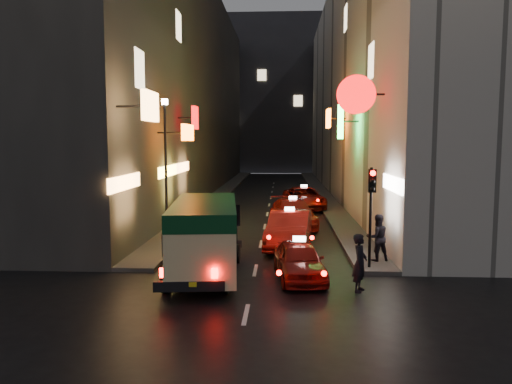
% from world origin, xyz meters
% --- Properties ---
extents(building_left, '(7.54, 52.12, 18.00)m').
position_xyz_m(building_left, '(-8.00, 33.99, 9.00)').
color(building_left, '#3D3A37').
rests_on(building_left, ground).
extents(building_right, '(7.91, 52.00, 18.00)m').
position_xyz_m(building_right, '(8.00, 34.00, 9.00)').
color(building_right, '#A9A39B').
rests_on(building_right, ground).
extents(building_far, '(30.00, 10.00, 22.00)m').
position_xyz_m(building_far, '(0.00, 66.00, 11.00)').
color(building_far, '#323338').
rests_on(building_far, ground).
extents(sidewalk_left, '(1.50, 52.00, 0.15)m').
position_xyz_m(sidewalk_left, '(-4.25, 34.00, 0.07)').
color(sidewalk_left, '#454240').
rests_on(sidewalk_left, ground).
extents(sidewalk_right, '(1.50, 52.00, 0.15)m').
position_xyz_m(sidewalk_right, '(4.25, 34.00, 0.07)').
color(sidewalk_right, '#454240').
rests_on(sidewalk_right, ground).
extents(minibus, '(2.67, 6.07, 2.53)m').
position_xyz_m(minibus, '(-1.65, 7.65, 1.59)').
color(minibus, '#FADF9C').
rests_on(minibus, ground).
extents(taxi_near, '(2.42, 4.79, 1.63)m').
position_xyz_m(taxi_near, '(1.51, 7.51, 0.73)').
color(taxi_near, maroon).
rests_on(taxi_near, ground).
extents(taxi_second, '(2.99, 5.98, 2.00)m').
position_xyz_m(taxi_second, '(1.25, 12.39, 0.92)').
color(taxi_second, maroon).
rests_on(taxi_second, ground).
extents(taxi_third, '(2.96, 5.61, 1.87)m').
position_xyz_m(taxi_third, '(1.50, 17.60, 0.85)').
color(taxi_third, maroon).
rests_on(taxi_third, ground).
extents(taxi_far, '(2.79, 5.58, 1.88)m').
position_xyz_m(taxi_far, '(2.37, 24.53, 0.85)').
color(taxi_far, maroon).
rests_on(taxi_far, ground).
extents(pedestrian_crossing, '(0.63, 0.77, 2.01)m').
position_xyz_m(pedestrian_crossing, '(3.30, 6.23, 1.00)').
color(pedestrian_crossing, black).
rests_on(pedestrian_crossing, ground).
extents(pedestrian_sidewalk, '(0.83, 0.63, 1.96)m').
position_xyz_m(pedestrian_sidewalk, '(4.45, 9.58, 1.13)').
color(pedestrian_sidewalk, black).
rests_on(pedestrian_sidewalk, sidewalk_right).
extents(traffic_light, '(0.26, 0.43, 3.50)m').
position_xyz_m(traffic_light, '(4.00, 8.47, 2.69)').
color(traffic_light, black).
rests_on(traffic_light, sidewalk_right).
extents(lamp_post, '(0.28, 0.28, 6.22)m').
position_xyz_m(lamp_post, '(-4.20, 13.00, 3.72)').
color(lamp_post, black).
rests_on(lamp_post, sidewalk_left).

